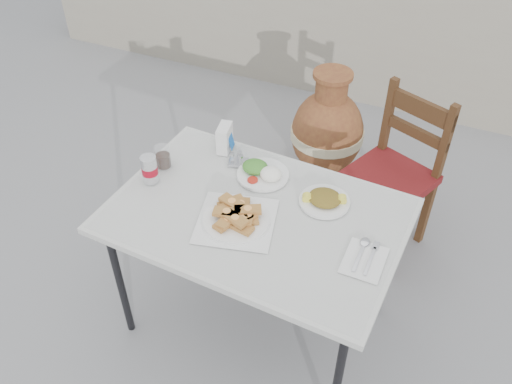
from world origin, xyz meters
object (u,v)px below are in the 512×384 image
at_px(cafe_table, 256,221).
at_px(napkin_holder, 225,138).
at_px(salad_chopped_plate, 325,199).
at_px(cola_glass, 163,158).
at_px(pide_plate, 236,216).
at_px(condiment_caddy, 238,160).
at_px(chair, 393,173).
at_px(salad_rice_plate, 262,172).
at_px(soda_can, 150,169).
at_px(terracotta_urn, 327,134).

bearing_deg(cafe_table, napkin_holder, 132.43).
distance_m(salad_chopped_plate, cola_glass, 0.79).
bearing_deg(pide_plate, condiment_caddy, 114.11).
relative_size(napkin_holder, chair, 0.14).
bearing_deg(condiment_caddy, salad_chopped_plate, -11.88).
xyz_separation_m(salad_rice_plate, napkin_holder, (-0.25, 0.11, 0.05)).
bearing_deg(napkin_holder, condiment_caddy, -46.47).
height_order(soda_can, condiment_caddy, soda_can).
height_order(salad_chopped_plate, chair, chair).
bearing_deg(condiment_caddy, terracotta_urn, 79.77).
relative_size(chair, terracotta_urn, 1.17).
bearing_deg(pide_plate, salad_rice_plate, 93.33).
bearing_deg(soda_can, chair, 41.25).
distance_m(salad_rice_plate, terracotta_urn, 1.08).
distance_m(cola_glass, napkin_holder, 0.32).
bearing_deg(pide_plate, salad_chopped_plate, 40.77).
bearing_deg(napkin_holder, cafe_table, -58.38).
height_order(condiment_caddy, terracotta_urn, condiment_caddy).
relative_size(salad_rice_plate, cola_glass, 2.27).
bearing_deg(terracotta_urn, salad_rice_plate, -91.63).
xyz_separation_m(condiment_caddy, terracotta_urn, (0.17, 0.96, -0.41)).
relative_size(cafe_table, napkin_holder, 9.60).
height_order(pide_plate, chair, chair).
bearing_deg(soda_can, terracotta_urn, 68.45).
distance_m(condiment_caddy, terracotta_urn, 1.06).
distance_m(salad_rice_plate, soda_can, 0.52).
bearing_deg(terracotta_urn, pide_plate, -90.40).
relative_size(cafe_table, chair, 1.37).
bearing_deg(soda_can, salad_chopped_plate, 12.90).
relative_size(cafe_table, condiment_caddy, 12.33).
height_order(cafe_table, cola_glass, cola_glass).
height_order(pide_plate, cola_glass, cola_glass).
relative_size(soda_can, condiment_caddy, 1.27).
bearing_deg(chair, cola_glass, -120.35).
distance_m(salad_chopped_plate, napkin_holder, 0.61).
distance_m(condiment_caddy, chair, 0.94).
height_order(cola_glass, terracotta_urn, cola_glass).
bearing_deg(salad_chopped_plate, chair, 73.79).
xyz_separation_m(pide_plate, napkin_holder, (-0.27, 0.44, 0.04)).
bearing_deg(salad_rice_plate, condiment_caddy, 165.43).
xyz_separation_m(cola_glass, chair, (0.99, 0.75, -0.33)).
relative_size(cola_glass, napkin_holder, 0.79).
height_order(salad_chopped_plate, terracotta_urn, salad_chopped_plate).
bearing_deg(cafe_table, condiment_caddy, 128.03).
bearing_deg(terracotta_urn, salad_chopped_plate, -74.19).
bearing_deg(salad_rice_plate, pide_plate, -86.67).
relative_size(cafe_table, pide_plate, 3.31).
bearing_deg(chair, soda_can, -116.12).
xyz_separation_m(salad_rice_plate, chair, (0.53, 0.62, -0.30)).
xyz_separation_m(napkin_holder, chair, (0.78, 0.51, -0.35)).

